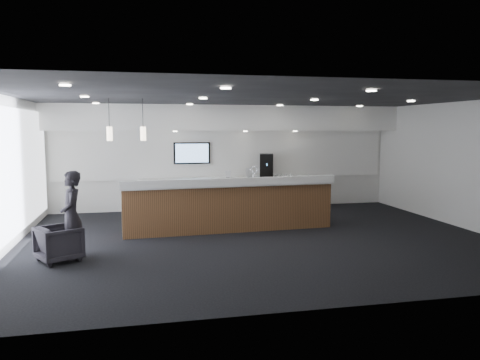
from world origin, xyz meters
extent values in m
plane|color=black|center=(0.00, 0.00, 0.00)|extent=(10.00, 10.00, 0.00)
cube|color=black|center=(0.00, 0.00, 3.00)|extent=(10.00, 8.00, 0.02)
cube|color=silver|center=(0.00, 4.00, 1.50)|extent=(10.00, 0.02, 3.00)
cube|color=silver|center=(-5.00, 0.00, 1.50)|extent=(0.02, 8.00, 3.00)
cube|color=silver|center=(5.00, 0.00, 1.50)|extent=(0.02, 8.00, 3.00)
cube|color=white|center=(0.00, 3.55, 2.65)|extent=(10.00, 0.90, 0.70)
cube|color=white|center=(0.00, 3.97, 1.60)|extent=(9.80, 0.06, 1.40)
cube|color=#A8BCCA|center=(-4.96, 0.00, 1.50)|extent=(0.04, 7.36, 2.55)
cube|color=gray|center=(0.00, 3.64, 0.45)|extent=(5.00, 0.60, 0.90)
cube|color=silver|center=(0.00, 3.64, 0.93)|extent=(5.06, 0.66, 0.05)
cylinder|color=silver|center=(-2.00, 3.32, 0.50)|extent=(0.60, 0.02, 0.02)
cylinder|color=silver|center=(-1.00, 3.32, 0.50)|extent=(0.60, 0.02, 0.02)
cylinder|color=silver|center=(0.00, 3.32, 0.50)|extent=(0.60, 0.02, 0.02)
cylinder|color=silver|center=(1.00, 3.32, 0.50)|extent=(0.60, 0.02, 0.02)
cylinder|color=silver|center=(2.00, 3.32, 0.50)|extent=(0.60, 0.02, 0.02)
cube|color=black|center=(-1.00, 3.91, 1.65)|extent=(1.05, 0.07, 0.62)
cube|color=#3A85E8|center=(-1.00, 3.87, 1.65)|extent=(0.95, 0.01, 0.54)
cylinder|color=beige|center=(-2.40, 0.80, 2.25)|extent=(0.12, 0.12, 0.30)
cylinder|color=beige|center=(-3.10, 0.80, 2.25)|extent=(0.12, 0.12, 0.30)
cube|color=#492E18|center=(-0.48, 0.98, 0.53)|extent=(4.87, 0.92, 1.05)
cube|color=silver|center=(-0.48, 0.98, 1.08)|extent=(4.95, 1.00, 0.06)
cube|color=silver|center=(-0.46, 0.60, 1.17)|extent=(4.92, 0.36, 0.18)
cylinder|color=silver|center=(0.13, 1.11, 1.25)|extent=(0.04, 0.04, 0.28)
torus|color=silver|center=(0.13, 1.05, 1.39)|extent=(0.19, 0.04, 0.19)
cube|color=black|center=(1.15, 3.64, 1.29)|extent=(0.48, 0.51, 0.67)
cube|color=silver|center=(1.15, 3.40, 0.96)|extent=(0.24, 0.12, 0.02)
cube|color=silver|center=(-0.01, 3.57, 1.05)|extent=(0.15, 0.05, 0.20)
cube|color=silver|center=(0.61, 3.54, 1.09)|extent=(0.20, 0.07, 0.27)
imported|color=black|center=(-3.93, -0.90, 0.32)|extent=(0.95, 0.94, 0.64)
imported|color=black|center=(-3.72, -0.81, 0.80)|extent=(0.47, 0.64, 1.61)
imported|color=white|center=(1.90, 3.54, 0.99)|extent=(0.09, 0.09, 0.09)
imported|color=white|center=(1.76, 3.54, 0.99)|extent=(0.13, 0.13, 0.09)
imported|color=white|center=(1.62, 3.54, 0.99)|extent=(0.11, 0.11, 0.09)
imported|color=white|center=(1.48, 3.54, 0.99)|extent=(0.12, 0.12, 0.09)
imported|color=white|center=(1.34, 3.54, 0.99)|extent=(0.13, 0.13, 0.09)
imported|color=white|center=(1.20, 3.54, 0.99)|extent=(0.10, 0.10, 0.09)
imported|color=white|center=(1.06, 3.54, 0.99)|extent=(0.13, 0.13, 0.09)
camera|label=1|loc=(-2.52, -9.55, 2.37)|focal=35.00mm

